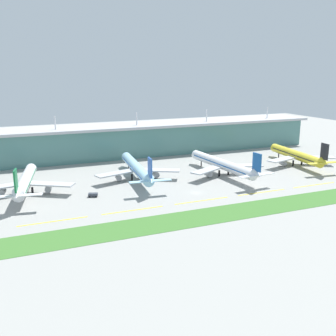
{
  "coord_description": "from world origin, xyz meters",
  "views": [
    {
      "loc": [
        -83.78,
        -165.08,
        58.84
      ],
      "look_at": [
        -3.96,
        27.22,
        7.0
      ],
      "focal_mm": 41.03,
      "sensor_mm": 36.0,
      "label": 1
    }
  ],
  "objects_px": {
    "airliner_nearest": "(25,181)",
    "airliner_near_middle": "(137,168)",
    "airliner_far_middle": "(223,164)",
    "pushback_tug": "(93,195)",
    "airliner_farthest": "(297,155)"
  },
  "relations": [
    {
      "from": "airliner_nearest",
      "to": "airliner_near_middle",
      "type": "bearing_deg",
      "value": 4.5
    },
    {
      "from": "airliner_farthest",
      "to": "pushback_tug",
      "type": "xyz_separation_m",
      "value": [
        -136.97,
        -15.34,
        -5.35
      ]
    },
    {
      "from": "airliner_far_middle",
      "to": "pushback_tug",
      "type": "xyz_separation_m",
      "value": [
        -79.15,
        -11.54,
        -5.36
      ]
    },
    {
      "from": "airliner_nearest",
      "to": "airliner_far_middle",
      "type": "height_order",
      "value": "same"
    },
    {
      "from": "airliner_near_middle",
      "to": "pushback_tug",
      "type": "height_order",
      "value": "airliner_near_middle"
    },
    {
      "from": "airliner_nearest",
      "to": "airliner_near_middle",
      "type": "xyz_separation_m",
      "value": [
        59.56,
        4.69,
        0.01
      ]
    },
    {
      "from": "airliner_farthest",
      "to": "airliner_nearest",
      "type": "bearing_deg",
      "value": 179.27
    },
    {
      "from": "airliner_near_middle",
      "to": "pushback_tug",
      "type": "bearing_deg",
      "value": -143.23
    },
    {
      "from": "airliner_nearest",
      "to": "pushback_tug",
      "type": "xyz_separation_m",
      "value": [
        29.9,
        -17.48,
        -5.35
      ]
    },
    {
      "from": "airliner_far_middle",
      "to": "airliner_farthest",
      "type": "distance_m",
      "value": 57.95
    },
    {
      "from": "airliner_nearest",
      "to": "airliner_far_middle",
      "type": "bearing_deg",
      "value": -3.11
    },
    {
      "from": "airliner_nearest",
      "to": "pushback_tug",
      "type": "height_order",
      "value": "airliner_nearest"
    },
    {
      "from": "pushback_tug",
      "to": "airliner_near_middle",
      "type": "bearing_deg",
      "value": 36.77
    },
    {
      "from": "pushback_tug",
      "to": "airliner_nearest",
      "type": "bearing_deg",
      "value": 149.7
    },
    {
      "from": "airliner_near_middle",
      "to": "airliner_nearest",
      "type": "bearing_deg",
      "value": -175.5
    }
  ]
}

